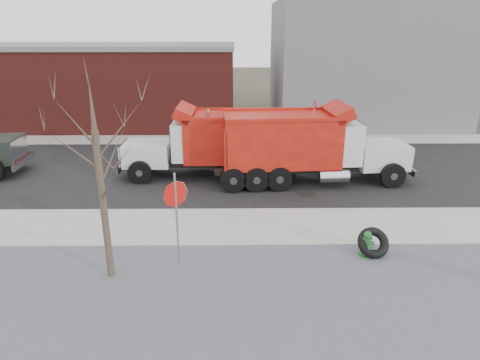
{
  "coord_description": "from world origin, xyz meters",
  "views": [
    {
      "loc": [
        0.15,
        -12.6,
        6.32
      ],
      "look_at": [
        0.31,
        1.09,
        1.4
      ],
      "focal_mm": 32.0,
      "sensor_mm": 36.0,
      "label": 1
    }
  ],
  "objects_px": {
    "fire_hydrant": "(367,245)",
    "truck_tire": "(373,243)",
    "dump_truck_red_a": "(305,144)",
    "stop_sign": "(176,204)",
    "dump_truck_red_b": "(217,141)"
  },
  "relations": [
    {
      "from": "fire_hydrant",
      "to": "dump_truck_red_a",
      "type": "height_order",
      "value": "dump_truck_red_a"
    },
    {
      "from": "stop_sign",
      "to": "fire_hydrant",
      "type": "bearing_deg",
      "value": -11.61
    },
    {
      "from": "fire_hydrant",
      "to": "dump_truck_red_a",
      "type": "distance_m",
      "value": 6.55
    },
    {
      "from": "stop_sign",
      "to": "dump_truck_red_a",
      "type": "xyz_separation_m",
      "value": [
        4.51,
        6.79,
        -0.17
      ]
    },
    {
      "from": "stop_sign",
      "to": "dump_truck_red_b",
      "type": "relative_size",
      "value": 0.36
    },
    {
      "from": "truck_tire",
      "to": "stop_sign",
      "type": "bearing_deg",
      "value": -175.16
    },
    {
      "from": "dump_truck_red_a",
      "to": "dump_truck_red_b",
      "type": "xyz_separation_m",
      "value": [
        -3.74,
        0.77,
        -0.07
      ]
    },
    {
      "from": "fire_hydrant",
      "to": "truck_tire",
      "type": "distance_m",
      "value": 0.2
    },
    {
      "from": "fire_hydrant",
      "to": "truck_tire",
      "type": "bearing_deg",
      "value": 0.48
    },
    {
      "from": "fire_hydrant",
      "to": "stop_sign",
      "type": "xyz_separation_m",
      "value": [
        -5.39,
        -0.43,
        1.5
      ]
    },
    {
      "from": "dump_truck_red_a",
      "to": "dump_truck_red_b",
      "type": "distance_m",
      "value": 3.82
    },
    {
      "from": "truck_tire",
      "to": "stop_sign",
      "type": "height_order",
      "value": "stop_sign"
    },
    {
      "from": "truck_tire",
      "to": "dump_truck_red_b",
      "type": "xyz_separation_m",
      "value": [
        -4.82,
        7.09,
        1.21
      ]
    },
    {
      "from": "fire_hydrant",
      "to": "truck_tire",
      "type": "xyz_separation_m",
      "value": [
        0.2,
        0.04,
        0.04
      ]
    },
    {
      "from": "dump_truck_red_b",
      "to": "truck_tire",
      "type": "bearing_deg",
      "value": 124.76
    }
  ]
}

